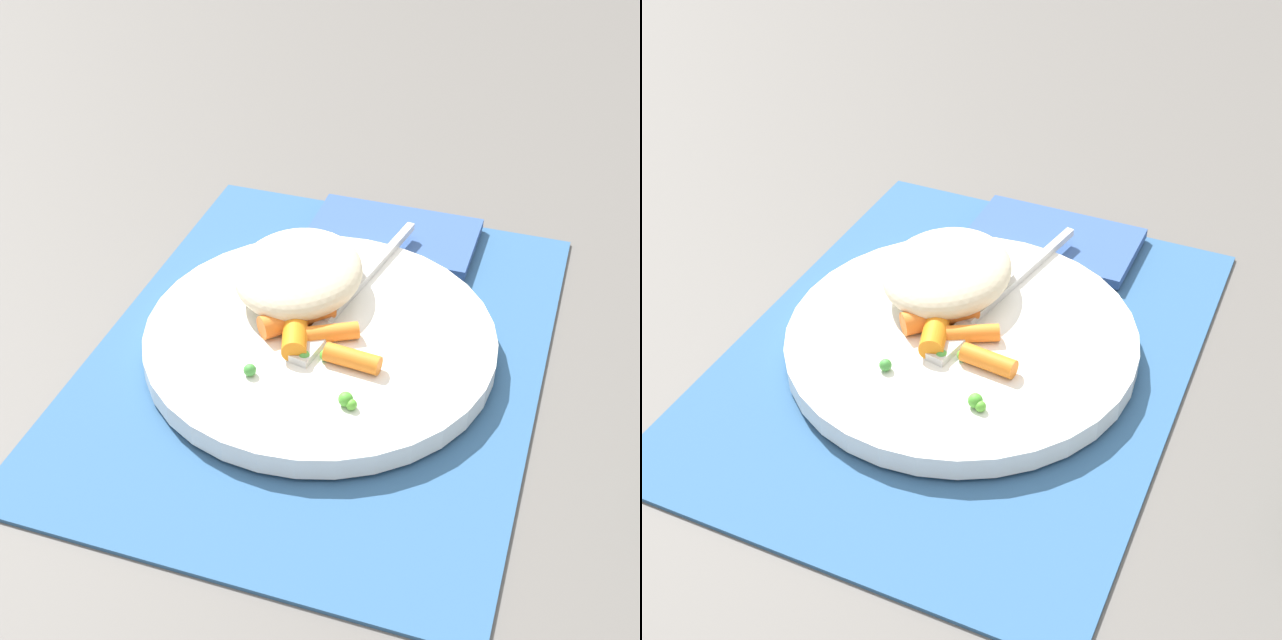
% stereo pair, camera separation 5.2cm
% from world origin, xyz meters
% --- Properties ---
extents(ground_plane, '(2.40, 2.40, 0.00)m').
position_xyz_m(ground_plane, '(0.00, 0.00, 0.00)').
color(ground_plane, '#565451').
extents(placemat, '(0.40, 0.31, 0.01)m').
position_xyz_m(placemat, '(0.00, 0.00, 0.00)').
color(placemat, '#2D5684').
rests_on(placemat, ground_plane).
extents(plate, '(0.25, 0.25, 0.02)m').
position_xyz_m(plate, '(0.00, 0.00, 0.01)').
color(plate, white).
rests_on(plate, placemat).
extents(rice_mound, '(0.11, 0.09, 0.04)m').
position_xyz_m(rice_mound, '(-0.04, -0.03, 0.04)').
color(rice_mound, beige).
rests_on(rice_mound, plate).
extents(carrot_portion, '(0.07, 0.09, 0.02)m').
position_xyz_m(carrot_portion, '(0.01, -0.00, 0.03)').
color(carrot_portion, orange).
rests_on(carrot_portion, plate).
extents(pea_scatter, '(0.09, 0.09, 0.01)m').
position_xyz_m(pea_scatter, '(0.02, 0.00, 0.03)').
color(pea_scatter, '#53AA32').
rests_on(pea_scatter, plate).
extents(fork, '(0.19, 0.05, 0.01)m').
position_xyz_m(fork, '(-0.03, 0.01, 0.03)').
color(fork, silver).
rests_on(fork, plate).
extents(napkin, '(0.08, 0.14, 0.01)m').
position_xyz_m(napkin, '(-0.15, 0.01, 0.01)').
color(napkin, '#33518C').
rests_on(napkin, placemat).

